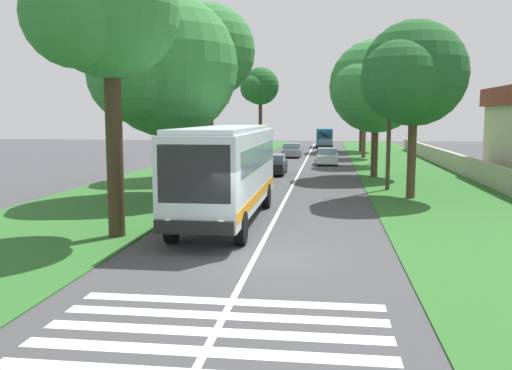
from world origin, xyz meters
The scene contains 22 objects.
ground centered at (0.00, 0.00, 0.00)m, with size 160.00×160.00×0.00m, color #424244.
grass_verge_left centered at (15.00, 8.20, 0.02)m, with size 120.00×8.00×0.04m, color #2D6628.
grass_verge_right centered at (15.00, -8.20, 0.02)m, with size 120.00×8.00×0.04m, color #2D6628.
centre_line centered at (15.00, 0.00, 0.00)m, with size 110.00×0.16×0.01m, color silver.
coach_bus centered at (5.46, 1.80, 2.15)m, with size 11.16×2.62×3.73m.
zebra_crossing centered at (-6.27, 0.00, 0.00)m, with size 4.95×6.80×0.01m.
trailing_car_0 centered at (23.78, 1.81, 0.67)m, with size 4.30×1.78×1.43m.
trailing_car_1 centered at (32.64, -2.02, 0.67)m, with size 4.30×1.78×1.43m.
trailing_car_2 centered at (40.87, 1.60, 0.67)m, with size 4.30×1.78×1.43m.
trailing_car_3 centered at (49.42, -1.75, 0.67)m, with size 4.30×1.78×1.43m.
trailing_minibus_0 centered at (59.85, -1.58, 1.55)m, with size 6.00×2.14×2.53m.
roadside_tree_left_0 centered at (2.18, 5.23, 7.43)m, with size 5.79×4.65×9.88m.
roadside_tree_left_1 centered at (11.64, 6.15, 6.45)m, with size 8.23×7.09×10.13m.
roadside_tree_left_2 centered at (51.67, 6.29, 7.59)m, with size 5.50×4.51×9.96m.
roadside_tree_left_4 centered at (21.28, 6.12, 8.29)m, with size 7.26×6.26×11.57m.
roadside_tree_right_0 centered at (12.75, -6.07, 6.06)m, with size 6.50×5.31×8.80m.
roadside_tree_right_1 centered at (32.51, -5.86, 7.31)m, with size 5.90×4.92×9.90m.
roadside_tree_right_2 centered at (22.64, -5.04, 5.96)m, with size 7.52×6.23×9.21m.
roadside_tree_right_3 centered at (40.50, -5.43, 6.19)m, with size 5.74×4.83×8.71m.
roadside_tree_right_4 centered at (51.16, -5.74, 8.01)m, with size 8.97×7.19×11.73m.
utility_pole centered at (15.87, -5.42, 4.36)m, with size 0.24×1.40×8.36m.
roadside_wall centered at (20.00, -11.60, 0.70)m, with size 70.00×0.40×1.32m, color #B2A893.
Camera 1 is at (-15.95, -2.11, 4.13)m, focal length 39.20 mm.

